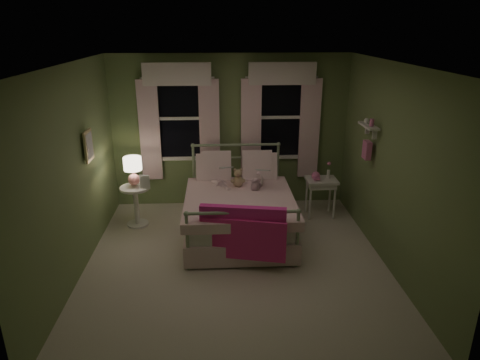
{
  "coord_description": "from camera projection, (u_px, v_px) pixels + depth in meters",
  "views": [
    {
      "loc": [
        -0.22,
        -5.04,
        3.03
      ],
      "look_at": [
        0.08,
        0.51,
        1.0
      ],
      "focal_mm": 32.0,
      "sensor_mm": 36.0,
      "label": 1
    }
  ],
  "objects": [
    {
      "name": "book_nightstand",
      "position": [
        140.0,
        188.0,
        6.58
      ],
      "size": [
        0.21,
        0.26,
        0.02
      ],
      "primitive_type": "imported",
      "rotation": [
        0.0,
        0.0,
        -0.25
      ],
      "color": "beige",
      "rests_on": "nightstand_left"
    },
    {
      "name": "book_right",
      "position": [
        257.0,
        173.0,
        6.45
      ],
      "size": [
        0.22,
        0.15,
        0.26
      ],
      "primitive_type": "imported",
      "rotation": [
        1.22,
        0.0,
        -0.24
      ],
      "color": "beige",
      "rests_on": "child_right"
    },
    {
      "name": "framed_picture",
      "position": [
        89.0,
        146.0,
        5.73
      ],
      "size": [
        0.03,
        0.32,
        0.42
      ],
      "color": "beige",
      "rests_on": "room_shell"
    },
    {
      "name": "nightstand_right",
      "position": [
        321.0,
        185.0,
        7.01
      ],
      "size": [
        0.5,
        0.4,
        0.64
      ],
      "color": "white",
      "rests_on": "ground"
    },
    {
      "name": "window_left",
      "position": [
        179.0,
        115.0,
        7.08
      ],
      "size": [
        1.34,
        0.13,
        1.96
      ],
      "color": "black",
      "rests_on": "room_shell"
    },
    {
      "name": "bed",
      "position": [
        239.0,
        210.0,
        6.46
      ],
      "size": [
        1.58,
        2.04,
        1.18
      ],
      "color": "white",
      "rests_on": "ground"
    },
    {
      "name": "bud_vase",
      "position": [
        329.0,
        170.0,
        6.99
      ],
      "size": [
        0.06,
        0.06,
        0.28
      ],
      "color": "white",
      "rests_on": "nightstand_right"
    },
    {
      "name": "pink_toy",
      "position": [
        316.0,
        176.0,
        6.95
      ],
      "size": [
        0.14,
        0.18,
        0.14
      ],
      "color": "pink",
      "rests_on": "nightstand_right"
    },
    {
      "name": "child_left",
      "position": [
        219.0,
        169.0,
        6.66
      ],
      "size": [
        0.3,
        0.25,
        0.69
      ],
      "primitive_type": "imported",
      "rotation": [
        0.0,
        0.0,
        3.55
      ],
      "color": "#F7D1DD",
      "rests_on": "bed"
    },
    {
      "name": "child_right",
      "position": [
        255.0,
        167.0,
        6.68
      ],
      "size": [
        0.39,
        0.33,
        0.74
      ],
      "primitive_type": "imported",
      "rotation": [
        0.0,
        0.0,
        3.0
      ],
      "color": "#F7D1DD",
      "rests_on": "bed"
    },
    {
      "name": "table_lamp",
      "position": [
        133.0,
        168.0,
        6.55
      ],
      "size": [
        0.28,
        0.28,
        0.45
      ],
      "color": "pink",
      "rests_on": "nightstand_left"
    },
    {
      "name": "nightstand_left",
      "position": [
        136.0,
        200.0,
        6.73
      ],
      "size": [
        0.46,
        0.46,
        0.65
      ],
      "color": "white",
      "rests_on": "ground"
    },
    {
      "name": "teddy_bear",
      "position": [
        238.0,
        179.0,
        6.56
      ],
      "size": [
        0.23,
        0.18,
        0.3
      ],
      "color": "tan",
      "rests_on": "bed"
    },
    {
      "name": "wall_shelf",
      "position": [
        368.0,
        138.0,
        6.01
      ],
      "size": [
        0.15,
        0.5,
        0.6
      ],
      "color": "white",
      "rests_on": "room_shell"
    },
    {
      "name": "pink_throw",
      "position": [
        243.0,
        227.0,
        5.42
      ],
      "size": [
        1.1,
        0.35,
        0.71
      ],
      "color": "#E02B92",
      "rests_on": "bed"
    },
    {
      "name": "room_shell",
      "position": [
        236.0,
        172.0,
        5.33
      ],
      "size": [
        4.2,
        4.2,
        4.2
      ],
      "color": "beige",
      "rests_on": "ground"
    },
    {
      "name": "book_left",
      "position": [
        220.0,
        171.0,
        6.41
      ],
      "size": [
        0.21,
        0.13,
        0.26
      ],
      "primitive_type": "imported",
      "rotation": [
        1.22,
        0.0,
        0.07
      ],
      "color": "beige",
      "rests_on": "child_left"
    },
    {
      "name": "window_right",
      "position": [
        281.0,
        113.0,
        7.17
      ],
      "size": [
        1.34,
        0.13,
        1.96
      ],
      "color": "black",
      "rests_on": "room_shell"
    }
  ]
}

